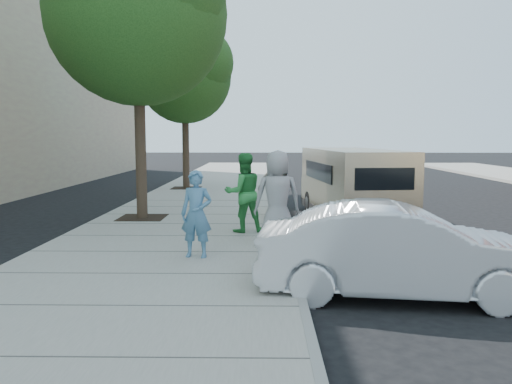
# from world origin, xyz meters

# --- Properties ---
(ground) EXTENTS (120.00, 120.00, 0.00)m
(ground) POSITION_xyz_m (0.00, 0.00, 0.00)
(ground) COLOR black
(ground) RESTS_ON ground
(sidewalk) EXTENTS (5.00, 60.00, 0.15)m
(sidewalk) POSITION_xyz_m (-1.00, 0.00, 0.07)
(sidewalk) COLOR gray
(sidewalk) RESTS_ON ground
(curb_face) EXTENTS (0.12, 60.00, 0.16)m
(curb_face) POSITION_xyz_m (1.44, 0.00, 0.07)
(curb_face) COLOR gray
(curb_face) RESTS_ON ground
(tree_near) EXTENTS (4.62, 4.60, 7.53)m
(tree_near) POSITION_xyz_m (-2.25, 2.40, 5.55)
(tree_near) COLOR black
(tree_near) RESTS_ON sidewalk
(tree_far) EXTENTS (3.92, 3.80, 6.49)m
(tree_far) POSITION_xyz_m (-2.25, 10.00, 4.88)
(tree_far) COLOR black
(tree_far) RESTS_ON sidewalk
(parking_meter) EXTENTS (0.33, 0.15, 1.56)m
(parking_meter) POSITION_xyz_m (1.18, 0.91, 1.28)
(parking_meter) COLOR gray
(parking_meter) RESTS_ON sidewalk
(van) EXTENTS (2.32, 5.44, 1.96)m
(van) POSITION_xyz_m (3.27, 2.66, 1.04)
(van) COLOR tan
(van) RESTS_ON ground
(sedan) EXTENTS (4.21, 1.89, 1.34)m
(sedan) POSITION_xyz_m (2.88, -3.64, 0.67)
(sedan) COLOR silver
(sedan) RESTS_ON ground
(person_officer) EXTENTS (0.62, 0.45, 1.56)m
(person_officer) POSITION_xyz_m (-0.27, -1.90, 0.93)
(person_officer) COLOR teal
(person_officer) RESTS_ON sidewalk
(person_green_shirt) EXTENTS (1.04, 0.92, 1.78)m
(person_green_shirt) POSITION_xyz_m (0.47, 0.49, 1.04)
(person_green_shirt) COLOR green
(person_green_shirt) RESTS_ON sidewalk
(person_gray_shirt) EXTENTS (0.99, 0.72, 1.89)m
(person_gray_shirt) POSITION_xyz_m (1.20, -0.85, 1.09)
(person_gray_shirt) COLOR #979799
(person_gray_shirt) RESTS_ON sidewalk
(person_striped_polo) EXTENTS (0.99, 0.74, 1.56)m
(person_striped_polo) POSITION_xyz_m (1.20, 2.68, 0.93)
(person_striped_polo) COLOR slate
(person_striped_polo) RESTS_ON sidewalk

